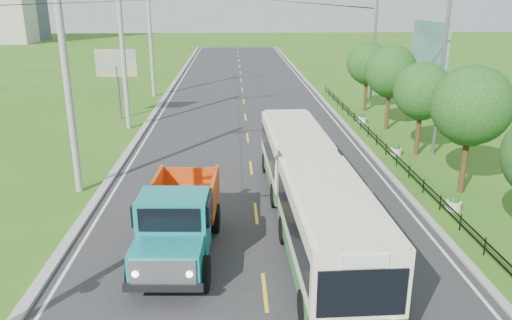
{
  "coord_description": "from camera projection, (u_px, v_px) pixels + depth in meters",
  "views": [
    {
      "loc": [
        -0.9,
        -13.55,
        8.82
      ],
      "look_at": [
        0.07,
        7.56,
        1.9
      ],
      "focal_mm": 35.0,
      "sensor_mm": 36.0,
      "label": 1
    }
  ],
  "objects": [
    {
      "name": "billboard_right",
      "position": [
        429.0,
        51.0,
        33.51
      ],
      "size": [
        0.24,
        6.0,
        7.3
      ],
      "color": "slate",
      "rests_on": "ground"
    },
    {
      "name": "tree_fourth",
      "position": [
        422.0,
        94.0,
        28.39
      ],
      "size": [
        3.24,
        3.31,
        5.4
      ],
      "color": "#382314",
      "rests_on": "ground"
    },
    {
      "name": "planter_far",
      "position": [
        362.0,
        118.0,
        36.82
      ],
      "size": [
        0.64,
        0.64,
        0.67
      ],
      "color": "silver",
      "rests_on": "ground"
    },
    {
      "name": "bus",
      "position": [
        309.0,
        184.0,
        19.68
      ],
      "size": [
        2.89,
        15.67,
        3.01
      ],
      "rotation": [
        0.0,
        0.0,
        0.02
      ],
      "color": "#307933",
      "rests_on": "ground"
    },
    {
      "name": "road",
      "position": [
        247.0,
        130.0,
        34.63
      ],
      "size": [
        14.0,
        120.0,
        0.02
      ],
      "primitive_type": "cube",
      "color": "#28282B",
      "rests_on": "ground"
    },
    {
      "name": "planter_mid",
      "position": [
        396.0,
        150.0,
        29.23
      ],
      "size": [
        0.64,
        0.64,
        0.67
      ],
      "color": "silver",
      "rests_on": "ground"
    },
    {
      "name": "billboard_left",
      "position": [
        117.0,
        68.0,
        36.82
      ],
      "size": [
        3.0,
        0.2,
        5.2
      ],
      "color": "slate",
      "rests_on": "ground"
    },
    {
      "name": "tree_third",
      "position": [
        471.0,
        109.0,
        22.57
      ],
      "size": [
        3.6,
        3.62,
        6.0
      ],
      "color": "#382314",
      "rests_on": "ground"
    },
    {
      "name": "curb_right",
      "position": [
        349.0,
        129.0,
        34.93
      ],
      "size": [
        0.3,
        120.0,
        0.1
      ],
      "primitive_type": "cube",
      "color": "#9E9E99",
      "rests_on": "ground"
    },
    {
      "name": "tree_fifth",
      "position": [
        391.0,
        74.0,
        34.0
      ],
      "size": [
        3.48,
        3.52,
        5.8
      ],
      "color": "#382314",
      "rests_on": "ground"
    },
    {
      "name": "streetlight_mid",
      "position": [
        439.0,
        71.0,
        27.88
      ],
      "size": [
        3.02,
        0.2,
        9.07
      ],
      "color": "slate",
      "rests_on": "ground"
    },
    {
      "name": "curb_left",
      "position": [
        142.0,
        131.0,
        34.3
      ],
      "size": [
        0.4,
        120.0,
        0.15
      ],
      "primitive_type": "cube",
      "color": "#9E9E99",
      "rests_on": "ground"
    },
    {
      "name": "edge_line_right",
      "position": [
        342.0,
        129.0,
        34.92
      ],
      "size": [
        0.12,
        120.0,
        0.0
      ],
      "primitive_type": "cube",
      "color": "silver",
      "rests_on": "road"
    },
    {
      "name": "pole_mid",
      "position": [
        124.0,
        55.0,
        33.64
      ],
      "size": [
        3.51,
        0.32,
        10.0
      ],
      "color": "gray",
      "rests_on": "ground"
    },
    {
      "name": "planter_near",
      "position": [
        454.0,
        204.0,
        21.63
      ],
      "size": [
        0.64,
        0.64,
        0.67
      ],
      "color": "silver",
      "rests_on": "ground"
    },
    {
      "name": "ground",
      "position": [
        265.0,
        292.0,
        15.65
      ],
      "size": [
        240.0,
        240.0,
        0.0
      ],
      "primitive_type": "plane",
      "color": "#2E6317",
      "rests_on": "ground"
    },
    {
      "name": "railing_right",
      "position": [
        386.0,
        150.0,
        29.2
      ],
      "size": [
        0.04,
        40.0,
        0.6
      ],
      "primitive_type": "cube",
      "color": "black",
      "rests_on": "ground"
    },
    {
      "name": "centre_dash",
      "position": [
        265.0,
        292.0,
        15.64
      ],
      "size": [
        0.12,
        2.2,
        0.0
      ],
      "primitive_type": "cube",
      "color": "yellow",
      "rests_on": "road"
    },
    {
      "name": "pole_far",
      "position": [
        151.0,
        40.0,
        45.03
      ],
      "size": [
        3.51,
        0.32,
        10.0
      ],
      "color": "gray",
      "rests_on": "ground"
    },
    {
      "name": "dump_truck",
      "position": [
        178.0,
        216.0,
        17.44
      ],
      "size": [
        2.79,
        6.51,
        2.69
      ],
      "rotation": [
        0.0,
        0.0,
        -0.05
      ],
      "color": "teal",
      "rests_on": "ground"
    },
    {
      "name": "edge_line_left",
      "position": [
        150.0,
        131.0,
        34.34
      ],
      "size": [
        0.12,
        120.0,
        0.0
      ],
      "primitive_type": "cube",
      "color": "silver",
      "rests_on": "road"
    },
    {
      "name": "pole_near",
      "position": [
        68.0,
        85.0,
        22.25
      ],
      "size": [
        3.51,
        0.32,
        10.0
      ],
      "color": "gray",
      "rests_on": "ground"
    },
    {
      "name": "streetlight_far",
      "position": [
        372.0,
        47.0,
        41.17
      ],
      "size": [
        3.02,
        0.2,
        9.07
      ],
      "color": "slate",
      "rests_on": "ground"
    },
    {
      "name": "tree_back",
      "position": [
        368.0,
        65.0,
        39.76
      ],
      "size": [
        3.3,
        3.36,
        5.5
      ],
      "color": "#382314",
      "rests_on": "ground"
    }
  ]
}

